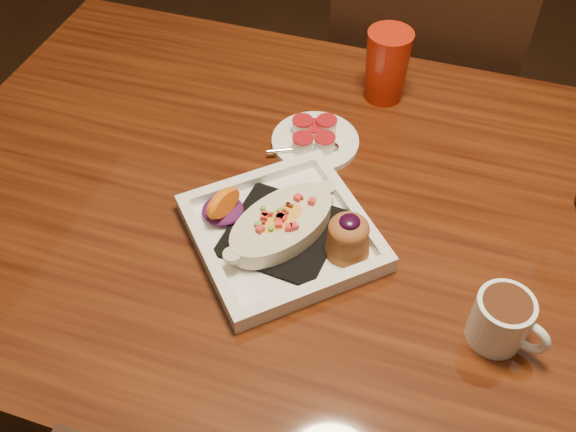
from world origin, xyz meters
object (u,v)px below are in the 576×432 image
(plate, at_px, (289,230))
(saucer, at_px, (314,139))
(coffee_mug, at_px, (503,319))
(chair_far, at_px, (417,100))
(red_tumbler, at_px, (387,66))
(table, at_px, (362,257))

(plate, relative_size, saucer, 2.36)
(coffee_mug, bearing_deg, chair_far, 125.80)
(saucer, distance_m, red_tumbler, 0.20)
(coffee_mug, distance_m, red_tumbler, 0.53)
(chair_far, height_order, saucer, chair_far)
(chair_far, xyz_separation_m, plate, (-0.10, -0.71, 0.27))
(table, distance_m, plate, 0.18)
(plate, relative_size, red_tumbler, 2.62)
(table, height_order, chair_far, chair_far)
(red_tumbler, bearing_deg, coffee_mug, -60.97)
(table, relative_size, saucer, 9.87)
(chair_far, height_order, plate, chair_far)
(saucer, bearing_deg, table, -47.12)
(coffee_mug, relative_size, red_tumbler, 0.77)
(coffee_mug, height_order, red_tumbler, red_tumbler)
(table, bearing_deg, saucer, 132.88)
(red_tumbler, bearing_deg, plate, -98.85)
(table, relative_size, plate, 4.19)
(chair_far, xyz_separation_m, saucer, (-0.13, -0.49, 0.26))
(table, height_order, coffee_mug, coffee_mug)
(table, distance_m, coffee_mug, 0.30)
(plate, relative_size, coffee_mug, 3.42)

